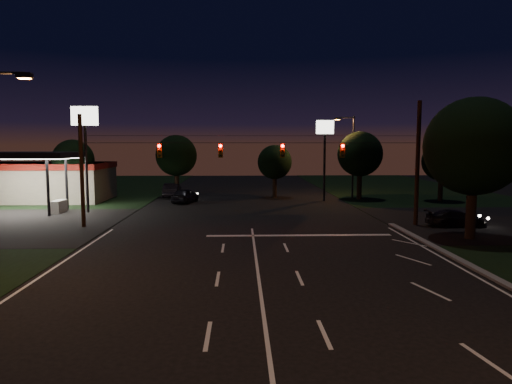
{
  "coord_description": "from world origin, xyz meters",
  "views": [
    {
      "loc": [
        -0.77,
        -17.52,
        5.83
      ],
      "look_at": [
        0.15,
        9.98,
        3.0
      ],
      "focal_mm": 32.0,
      "sensor_mm": 36.0,
      "label": 1
    }
  ],
  "objects_px": {
    "car_oncoming_a": "(185,195)",
    "car_cross": "(456,218)",
    "utility_pole_right": "(415,225)",
    "car_oncoming_b": "(172,190)",
    "tree_right_near": "(473,148)"
  },
  "relations": [
    {
      "from": "car_oncoming_a",
      "to": "tree_right_near",
      "type": "bearing_deg",
      "value": 150.64
    },
    {
      "from": "utility_pole_right",
      "to": "car_oncoming_b",
      "type": "xyz_separation_m",
      "value": [
        -20.61,
        19.47,
        0.76
      ]
    },
    {
      "from": "tree_right_near",
      "to": "car_cross",
      "type": "xyz_separation_m",
      "value": [
        1.13,
        4.1,
        -5.07
      ]
    },
    {
      "from": "utility_pole_right",
      "to": "car_cross",
      "type": "distance_m",
      "value": 2.82
    },
    {
      "from": "utility_pole_right",
      "to": "tree_right_near",
      "type": "distance_m",
      "value": 7.61
    },
    {
      "from": "tree_right_near",
      "to": "car_oncoming_b",
      "type": "height_order",
      "value": "tree_right_near"
    },
    {
      "from": "tree_right_near",
      "to": "car_cross",
      "type": "relative_size",
      "value": 2.09
    },
    {
      "from": "tree_right_near",
      "to": "car_oncoming_a",
      "type": "bearing_deg",
      "value": 137.06
    },
    {
      "from": "tree_right_near",
      "to": "car_cross",
      "type": "height_order",
      "value": "tree_right_near"
    },
    {
      "from": "car_oncoming_a",
      "to": "car_oncoming_b",
      "type": "distance_m",
      "value": 6.13
    },
    {
      "from": "car_oncoming_b",
      "to": "car_cross",
      "type": "xyz_separation_m",
      "value": [
        23.27,
        -20.21,
        -0.15
      ]
    },
    {
      "from": "utility_pole_right",
      "to": "tree_right_near",
      "type": "bearing_deg",
      "value": -72.47
    },
    {
      "from": "car_oncoming_a",
      "to": "car_cross",
      "type": "height_order",
      "value": "car_oncoming_a"
    },
    {
      "from": "car_oncoming_a",
      "to": "utility_pole_right",
      "type": "bearing_deg",
      "value": 156.88
    },
    {
      "from": "tree_right_near",
      "to": "car_oncoming_a",
      "type": "distance_m",
      "value": 27.72
    }
  ]
}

